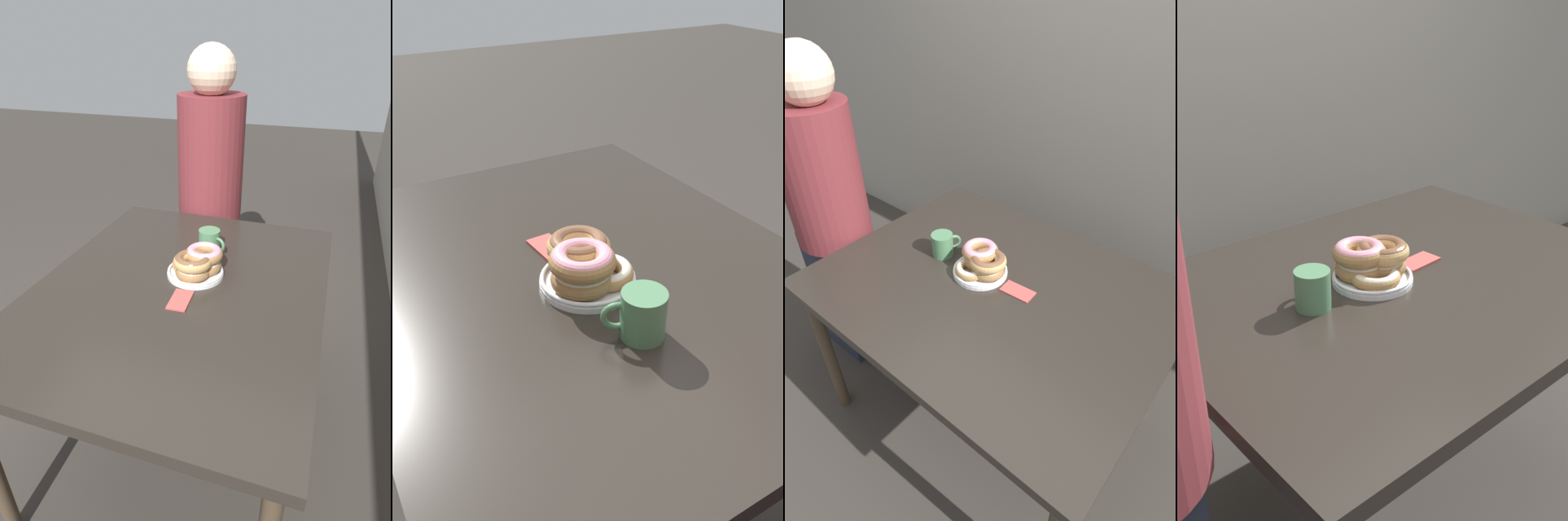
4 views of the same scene
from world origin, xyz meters
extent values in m
plane|color=#38332D|center=(0.00, 0.00, 0.00)|extent=(14.00, 14.00, 0.00)
cube|color=#28231E|center=(0.00, 0.15, 0.75)|extent=(1.24, 0.97, 0.04)
cylinder|color=#473828|center=(-0.56, -0.27, 0.37)|extent=(0.05, 0.05, 0.73)
cylinder|color=#473828|center=(-0.56, 0.58, 0.37)|extent=(0.05, 0.05, 0.73)
cylinder|color=white|center=(-0.09, 0.18, 0.78)|extent=(0.20, 0.20, 0.01)
torus|color=white|center=(-0.09, 0.18, 0.79)|extent=(0.20, 0.20, 0.01)
torus|color=#9E7042|center=(-0.05, 0.18, 0.81)|extent=(0.17, 0.17, 0.04)
torus|color=silver|center=(-0.05, 0.18, 0.82)|extent=(0.16, 0.16, 0.03)
torus|color=#9E7042|center=(-0.10, 0.20, 0.81)|extent=(0.18, 0.18, 0.04)
torus|color=silver|center=(-0.10, 0.20, 0.82)|extent=(0.17, 0.17, 0.03)
torus|color=#B2844C|center=(-0.10, 0.15, 0.81)|extent=(0.16, 0.16, 0.03)
torus|color=silver|center=(-0.10, 0.15, 0.81)|extent=(0.15, 0.15, 0.03)
torus|color=tan|center=(-0.05, 0.18, 0.85)|extent=(0.14, 0.14, 0.04)
torus|color=brown|center=(-0.05, 0.18, 0.86)|extent=(0.13, 0.13, 0.03)
torus|color=#9E7042|center=(-0.11, 0.20, 0.85)|extent=(0.18, 0.18, 0.04)
torus|color=pink|center=(-0.11, 0.20, 0.86)|extent=(0.16, 0.16, 0.03)
cylinder|color=#4C7F56|center=(-0.27, 0.17, 0.82)|extent=(0.08, 0.08, 0.09)
cylinder|color=#382114|center=(-0.27, 0.17, 0.86)|extent=(0.07, 0.07, 0.00)
torus|color=#4C7F56|center=(-0.25, 0.22, 0.82)|extent=(0.04, 0.06, 0.06)
cube|color=#232838|center=(-0.83, 0.01, 0.36)|extent=(0.28, 0.20, 0.71)
cylinder|color=maroon|center=(-0.80, 0.02, 1.01)|extent=(0.32, 0.32, 0.59)
sphere|color=beige|center=(-0.76, 0.03, 1.40)|extent=(0.22, 0.22, 0.22)
cube|color=#BC4C47|center=(0.08, 0.18, 0.78)|extent=(0.12, 0.07, 0.01)
camera|label=1|loc=(1.11, 0.58, 1.54)|focal=28.00mm
camera|label=2|loc=(-0.84, 0.62, 1.39)|focal=35.00mm
camera|label=3|loc=(0.67, -0.72, 1.75)|focal=28.00mm
camera|label=4|loc=(-0.95, -0.80, 1.44)|focal=40.00mm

